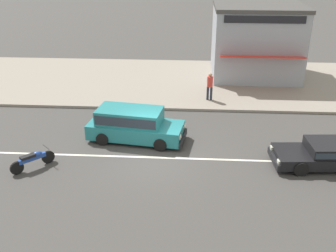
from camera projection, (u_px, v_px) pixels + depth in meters
ground_plane at (151, 157)px, 17.32m from camera, size 160.00×160.00×0.00m
lane_centre_stripe at (151, 157)px, 17.32m from camera, size 50.40×0.14×0.01m
kerb_strip at (167, 81)px, 26.66m from camera, size 68.00×10.00×0.15m
minivan_teal_2 at (133, 123)px, 18.55m from camera, size 4.76×2.35×1.56m
sedan_black_3 at (327, 154)px, 16.51m from camera, size 4.67×2.07×1.06m
motorcycle_1 at (33, 159)px, 16.32m from camera, size 1.43×1.44×0.80m
pedestrian_mid_kerb at (210, 84)px, 22.88m from camera, size 0.34×0.34×1.64m
shopfront_mid_block at (256, 41)px, 26.71m from camera, size 5.87×6.01×4.80m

